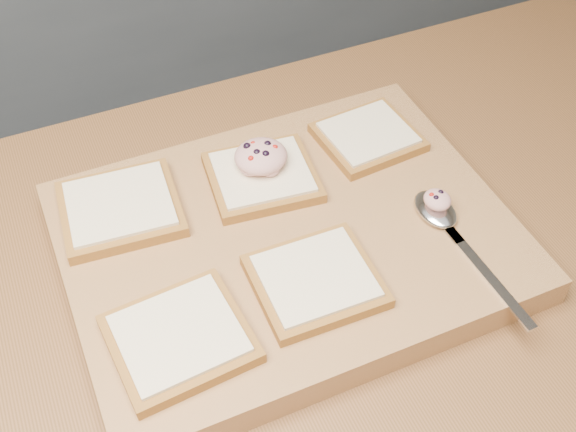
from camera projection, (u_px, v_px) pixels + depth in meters
name	position (u px, v px, depth m)	size (l,w,h in m)	color
back_counter	(79.00, 6.00, 1.98)	(3.60, 0.62, 0.94)	slate
cutting_board	(288.00, 242.00, 0.81)	(0.48, 0.37, 0.04)	#B1804C
bread_far_left	(120.00, 208.00, 0.81)	(0.14, 0.13, 0.02)	olive
bread_far_center	(262.00, 176.00, 0.84)	(0.13, 0.12, 0.02)	olive
bread_far_right	(368.00, 137.00, 0.89)	(0.12, 0.11, 0.02)	olive
bread_near_left	(179.00, 338.00, 0.69)	(0.14, 0.13, 0.02)	olive
bread_near_center	(315.00, 280.00, 0.74)	(0.13, 0.12, 0.02)	olive
tuna_salad_dollop	(261.00, 156.00, 0.83)	(0.06, 0.06, 0.03)	#DA928B
spoon	(443.00, 218.00, 0.80)	(0.04, 0.21, 0.01)	silver
spoon_salad	(437.00, 200.00, 0.80)	(0.03, 0.03, 0.02)	#DA928B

